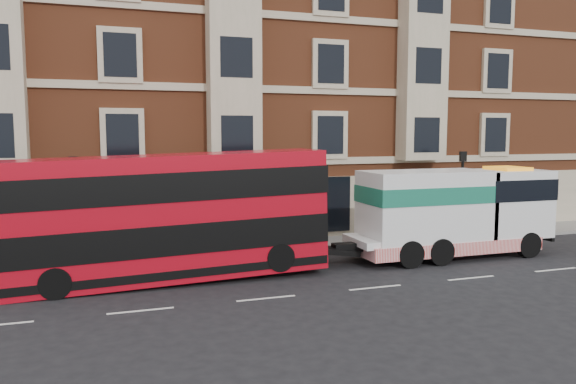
{
  "coord_description": "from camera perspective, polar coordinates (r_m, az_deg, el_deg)",
  "views": [
    {
      "loc": [
        -5.1,
        -17.22,
        5.43
      ],
      "look_at": [
        2.12,
        4.0,
        3.05
      ],
      "focal_mm": 35.0,
      "sensor_mm": 36.0,
      "label": 1
    }
  ],
  "objects": [
    {
      "name": "pedestrian",
      "position": [
        25.19,
        -25.8,
        -4.45
      ],
      "size": [
        0.73,
        0.52,
        1.89
      ],
      "primitive_type": "imported",
      "rotation": [
        0.0,
        0.0,
        -0.1
      ],
      "color": "#1A2634",
      "rests_on": "sidewalk"
    },
    {
      "name": "lamp_post_west",
      "position": [
        23.6,
        -20.85,
        -1.03
      ],
      "size": [
        0.35,
        0.15,
        4.35
      ],
      "color": "black",
      "rests_on": "sidewalk"
    },
    {
      "name": "tow_truck",
      "position": [
        25.36,
        16.25,
        -1.9
      ],
      "size": [
        9.15,
        2.7,
        3.81
      ],
      "color": "white",
      "rests_on": "ground"
    },
    {
      "name": "victorian_terrace",
      "position": [
        33.03,
        -9.12,
        14.07
      ],
      "size": [
        45.0,
        12.0,
        20.4
      ],
      "color": "brown",
      "rests_on": "ground"
    },
    {
      "name": "double_decker_bus",
      "position": [
        20.89,
        -11.95,
        -2.26
      ],
      "size": [
        11.43,
        2.62,
        4.63
      ],
      "color": "#AC0918",
      "rests_on": "ground"
    },
    {
      "name": "sidewalk",
      "position": [
        25.8,
        -7.02,
        -5.95
      ],
      "size": [
        90.0,
        3.0,
        0.15
      ],
      "primitive_type": "cube",
      "color": "slate",
      "rests_on": "ground"
    },
    {
      "name": "ground",
      "position": [
        18.76,
        -2.23,
        -10.76
      ],
      "size": [
        120.0,
        120.0,
        0.0
      ],
      "primitive_type": "plane",
      "color": "black",
      "rests_on": "ground"
    },
    {
      "name": "lamp_post_east",
      "position": [
        29.13,
        17.26,
        0.38
      ],
      "size": [
        0.35,
        0.15,
        4.35
      ],
      "color": "black",
      "rests_on": "sidewalk"
    }
  ]
}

